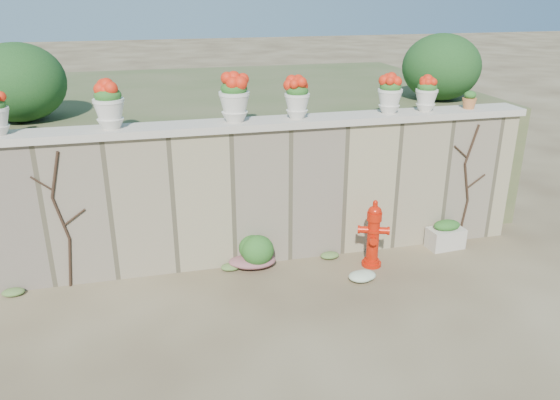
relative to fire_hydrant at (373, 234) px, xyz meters
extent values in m
plane|color=#4A3925|center=(-1.52, -1.15, -0.51)|extent=(80.00, 80.00, 0.00)
cube|color=gray|center=(-1.52, 0.65, 0.49)|extent=(8.00, 0.40, 2.00)
cube|color=#BFB6A2|center=(-1.52, 0.65, 1.54)|extent=(8.10, 0.52, 0.10)
cube|color=#384C23|center=(-1.52, 3.85, 0.49)|extent=(9.00, 6.00, 2.00)
ellipsoid|color=#143814|center=(-4.72, 1.85, 2.04)|extent=(1.30, 1.30, 1.10)
ellipsoid|color=#143814|center=(1.88, 1.85, 2.04)|extent=(1.30, 1.30, 1.10)
cylinder|color=black|center=(-4.18, 0.43, -0.16)|extent=(0.12, 0.04, 0.70)
cylinder|color=black|center=(-4.21, 0.43, 0.49)|extent=(0.17, 0.04, 0.61)
cylinder|color=black|center=(-4.20, 0.43, 1.09)|extent=(0.18, 0.04, 0.61)
cylinder|color=black|center=(-4.04, 0.43, 0.49)|extent=(0.30, 0.02, 0.22)
cylinder|color=black|center=(-4.37, 0.43, 0.99)|extent=(0.25, 0.02, 0.21)
cylinder|color=black|center=(1.72, 0.43, -0.16)|extent=(0.12, 0.04, 0.70)
cylinder|color=black|center=(1.69, 0.43, 0.49)|extent=(0.17, 0.04, 0.61)
cylinder|color=black|center=(1.70, 0.43, 1.09)|extent=(0.18, 0.04, 0.61)
cylinder|color=black|center=(1.86, 0.43, 0.49)|extent=(0.30, 0.02, 0.22)
cylinder|color=black|center=(1.53, 0.43, 0.99)|extent=(0.25, 0.02, 0.21)
cylinder|color=red|center=(0.00, 0.00, -0.48)|extent=(0.29, 0.29, 0.05)
cylinder|color=red|center=(0.00, 0.00, -0.10)|extent=(0.17, 0.17, 0.63)
cylinder|color=red|center=(0.00, 0.00, 0.05)|extent=(0.21, 0.21, 0.04)
cylinder|color=red|center=(0.00, 0.00, 0.27)|extent=(0.21, 0.21, 0.12)
ellipsoid|color=red|center=(0.00, 0.00, 0.37)|extent=(0.19, 0.19, 0.14)
cylinder|color=red|center=(0.00, 0.00, 0.45)|extent=(0.07, 0.07, 0.10)
cylinder|color=red|center=(-0.13, 0.05, 0.05)|extent=(0.17, 0.15, 0.10)
cylinder|color=red|center=(0.13, -0.05, 0.05)|extent=(0.17, 0.15, 0.10)
cylinder|color=red|center=(-0.04, -0.10, -0.05)|extent=(0.12, 0.13, 0.09)
cube|color=#BFB6A2|center=(1.35, 0.28, -0.35)|extent=(0.57, 0.36, 0.32)
ellipsoid|color=#1E5119|center=(1.35, 0.28, -0.13)|extent=(0.44, 0.29, 0.16)
ellipsoid|color=#1E5119|center=(-1.64, 0.35, -0.18)|extent=(0.69, 0.62, 0.66)
ellipsoid|color=#BA2569|center=(-1.83, 0.37, -0.39)|extent=(0.89, 0.60, 0.24)
ellipsoid|color=white|center=(-0.28, -0.41, -0.42)|extent=(0.47, 0.38, 0.17)
ellipsoid|color=#1E5119|center=(-3.47, 0.65, 2.02)|extent=(0.34, 0.34, 0.21)
ellipsoid|color=red|center=(-3.47, 0.65, 2.10)|extent=(0.30, 0.30, 0.21)
ellipsoid|color=#1E5119|center=(-1.85, 0.65, 2.04)|extent=(0.36, 0.36, 0.21)
ellipsoid|color=red|center=(-1.85, 0.65, 2.13)|extent=(0.31, 0.31, 0.22)
ellipsoid|color=#1E5119|center=(-0.98, 0.65, 1.97)|extent=(0.30, 0.30, 0.18)
ellipsoid|color=red|center=(-0.98, 0.65, 2.05)|extent=(0.27, 0.27, 0.19)
ellipsoid|color=#1E5119|center=(0.41, 0.65, 1.97)|extent=(0.31, 0.31, 0.18)
ellipsoid|color=red|center=(0.41, 0.65, 2.05)|extent=(0.27, 0.27, 0.19)
ellipsoid|color=#1E5119|center=(0.99, 0.65, 1.94)|extent=(0.28, 0.28, 0.17)
ellipsoid|color=red|center=(0.99, 0.65, 2.01)|extent=(0.25, 0.25, 0.18)
ellipsoid|color=#1E5119|center=(1.71, 0.65, 1.78)|extent=(0.18, 0.18, 0.12)
camera|label=1|loc=(-3.01, -6.57, 3.29)|focal=35.00mm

